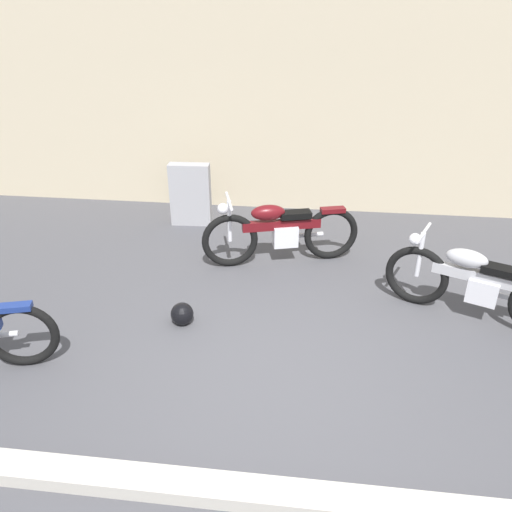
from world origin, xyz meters
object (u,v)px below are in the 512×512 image
motorcycle_silver (478,284)px  motorcycle_maroon (280,231)px  helmet (182,314)px  stone_marker (190,195)px

motorcycle_silver → motorcycle_maroon: (-2.22, 1.07, 0.01)m
helmet → motorcycle_maroon: (0.94, 1.56, 0.33)m
stone_marker → motorcycle_maroon: 1.84m
helmet → motorcycle_silver: motorcycle_silver is taller
stone_marker → motorcycle_silver: 4.28m
stone_marker → motorcycle_silver: bearing=-30.7°
helmet → motorcycle_silver: bearing=8.7°
stone_marker → motorcycle_maroon: bearing=-37.3°
stone_marker → helmet: 2.75m
motorcycle_silver → motorcycle_maroon: bearing=-2.1°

